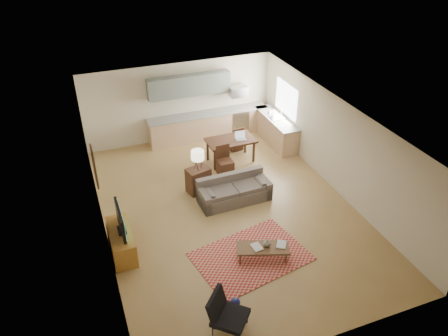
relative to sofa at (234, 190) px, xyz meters
name	(u,v)px	position (x,y,z in m)	size (l,w,h in m)	color
room	(228,167)	(-0.31, -0.31, 0.99)	(9.00, 9.00, 9.00)	olive
kitchen_counter_back	(209,125)	(0.59, 3.87, 0.10)	(4.26, 0.64, 0.92)	tan
kitchen_counter_right	(276,130)	(2.62, 2.69, 0.10)	(0.64, 2.26, 0.92)	tan
kitchen_range	(238,120)	(1.69, 3.87, 0.09)	(0.62, 0.62, 0.90)	#A5A8AD
kitchen_microwave	(238,91)	(1.69, 3.89, 1.19)	(0.62, 0.40, 0.35)	#A5A8AD
upper_cabinets	(189,85)	(-0.01, 4.02, 1.59)	(2.80, 0.34, 0.70)	slate
window_right	(286,99)	(2.92, 2.69, 1.19)	(0.02, 1.40, 1.05)	white
wall_art_left	(95,167)	(-3.52, 0.59, 1.19)	(0.06, 0.42, 1.10)	olive
triptych	(177,91)	(-0.41, 4.16, 1.39)	(1.70, 0.04, 0.50)	beige
rug	(251,256)	(-0.48, -2.23, -0.35)	(2.55, 1.77, 0.02)	maroon
sofa	(234,190)	(0.00, 0.00, 0.00)	(2.08, 0.90, 0.72)	#5B5048
coffee_table	(262,253)	(-0.25, -2.38, -0.18)	(1.22, 0.48, 0.37)	#4C321B
book_a	(253,248)	(-0.50, -2.35, 0.02)	(0.24, 0.30, 0.03)	maroon
book_b	(277,244)	(0.10, -2.41, 0.01)	(0.34, 0.36, 0.02)	navy
vase	(267,243)	(-0.15, -2.37, 0.09)	(0.19, 0.19, 0.19)	black
armchair	(230,315)	(-1.68, -3.94, 0.06)	(0.74, 0.74, 0.84)	black
tv_credenza	(121,241)	(-3.28, -0.96, -0.05)	(0.52, 1.36, 0.63)	#996322
tv	(120,220)	(-3.23, -0.96, 0.58)	(0.10, 1.05, 0.63)	black
console_table	(199,180)	(-0.78, 0.79, 0.02)	(0.64, 0.43, 0.75)	#341D12
table_lamp	(198,160)	(-0.78, 0.79, 0.69)	(0.37, 0.37, 0.60)	beige
dining_table	(231,150)	(0.70, 2.05, 0.02)	(1.52, 0.87, 0.77)	#341D12
dining_chair_near	(225,161)	(0.25, 1.38, 0.10)	(0.44, 0.46, 0.93)	#341D12
dining_chair_far	(236,138)	(1.14, 2.72, 0.07)	(0.41, 0.43, 0.85)	#341D12
laptop	(241,136)	(1.00, 1.95, 0.53)	(0.32, 0.24, 0.24)	#A5A8AD
soap_bottle	(270,111)	(2.52, 3.05, 0.65)	(0.10, 0.10, 0.19)	beige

